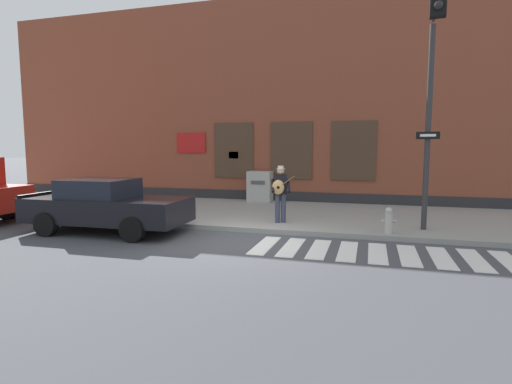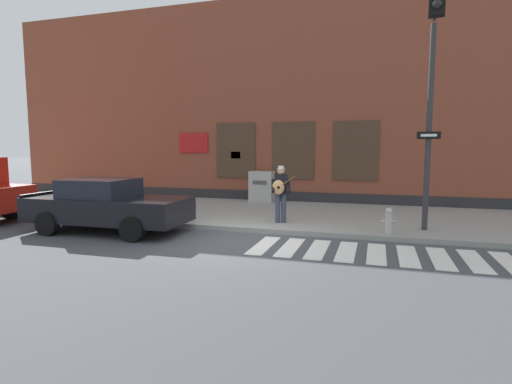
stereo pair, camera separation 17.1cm
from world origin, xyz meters
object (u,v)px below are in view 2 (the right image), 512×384
(traffic_light, at_px, (432,78))
(utility_box, at_px, (262,186))
(red_car, at_px, (107,205))
(busker, at_px, (281,191))
(fire_hydrant, at_px, (389,221))

(traffic_light, distance_m, utility_box, 8.71)
(red_car, xyz_separation_m, busker, (4.62, 2.07, 0.36))
(utility_box, bearing_deg, red_car, -112.55)
(busker, relative_size, fire_hydrant, 2.47)
(red_car, relative_size, busker, 2.68)
(red_car, height_order, utility_box, red_car)
(traffic_light, relative_size, utility_box, 4.47)
(busker, distance_m, utility_box, 4.91)
(utility_box, bearing_deg, busker, -67.34)
(busker, relative_size, traffic_light, 0.30)
(traffic_light, distance_m, fire_hydrant, 3.70)
(red_car, bearing_deg, utility_box, 67.45)
(busker, xyz_separation_m, utility_box, (-1.88, 4.52, -0.35))
(red_car, distance_m, fire_hydrant, 7.85)
(busker, height_order, traffic_light, traffic_light)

